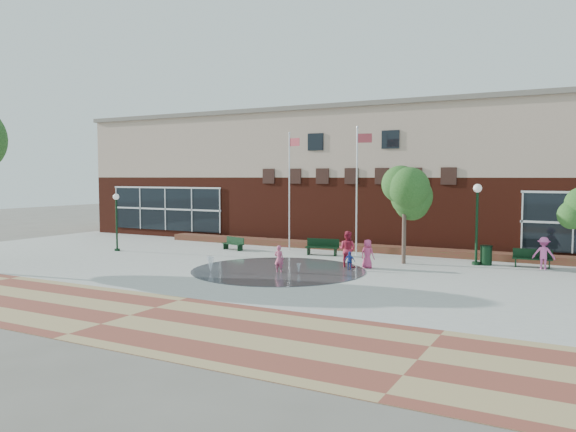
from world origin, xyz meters
The scene contains 22 objects.
ground centered at (0.00, 0.00, 0.00)m, with size 120.00×120.00×0.00m, color #666056.
plaza_concrete centered at (0.00, 4.00, 0.00)m, with size 46.00×18.00×0.01m, color #A8A8A0.
paver_band centered at (0.00, -7.00, 0.00)m, with size 46.00×6.00×0.01m, color brown.
splash_pad centered at (0.00, 3.00, 0.00)m, with size 8.40×8.40×0.01m, color #383A3D.
library_building centered at (0.00, 17.48, 4.64)m, with size 44.40×10.40×9.20m.
flower_bed centered at (0.00, 11.60, 0.00)m, with size 26.00×1.20×0.40m, color maroon.
flagpole_left centered at (-3.07, 10.01, 4.06)m, with size 0.85×0.23×7.29m.
flagpole_right centered at (1.46, 9.74, 4.15)m, with size 0.90×0.25×7.42m.
lamp_left centered at (-12.22, 4.66, 2.19)m, with size 0.37×0.37×3.52m.
lamp_right centered at (8.15, 9.29, 2.60)m, with size 0.44×0.44×4.18m.
bench_left centered at (-6.17, 8.34, 0.26)m, with size 1.67×0.87×0.81m.
bench_mid centered at (-0.33, 8.81, 0.31)m, with size 1.98×0.84×0.96m.
bench_right centered at (10.78, 9.73, 0.30)m, with size 1.88×0.63×0.93m.
trash_can centered at (8.61, 9.52, 0.52)m, with size 0.63×0.63×1.03m.
tree_mid centered at (4.74, 7.96, 3.71)m, with size 3.02×3.02×5.09m.
water_jet_a centered at (-2.59, 1.04, 0.00)m, with size 0.37×0.37×0.72m, color white.
water_jet_b centered at (1.24, 2.74, 0.00)m, with size 0.20×0.20×0.45m, color white.
child_splash centered at (0.30, 2.55, 0.65)m, with size 0.48×0.31×1.31m, color #CB5175.
adult_red centered at (2.59, 5.46, 0.92)m, with size 0.89×0.70×1.84m, color #B2253F.
adult_pink centered at (3.57, 5.71, 0.72)m, with size 0.71×0.46×1.45m, color #C83D72.
child_blue centered at (3.03, 4.68, 0.47)m, with size 0.55×0.23×0.93m, color #2742A6.
person_bench centered at (11.31, 9.42, 0.80)m, with size 1.03×0.59×1.60m, color #E65DB0.
Camera 1 is at (13.07, -20.51, 4.54)m, focal length 35.00 mm.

